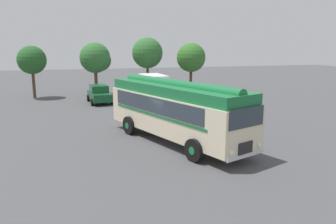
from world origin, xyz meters
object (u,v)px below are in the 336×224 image
at_px(car_mid_left, 129,92).
at_px(box_van, 156,87).
at_px(vintage_bus, 175,109).
at_px(car_near_left, 99,94).

height_order(car_mid_left, box_van, box_van).
bearing_deg(box_van, vintage_bus, -98.86).
relative_size(car_near_left, box_van, 0.74).
xyz_separation_m(car_mid_left, box_van, (2.46, -0.98, 0.52)).
xyz_separation_m(car_near_left, box_van, (5.30, -0.60, 0.52)).
height_order(vintage_bus, car_near_left, vintage_bus).
relative_size(car_near_left, car_mid_left, 0.99).
xyz_separation_m(vintage_bus, car_near_left, (-3.20, 14.08, -1.05)).
bearing_deg(car_near_left, vintage_bus, -77.20).
bearing_deg(car_near_left, car_mid_left, 7.56).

